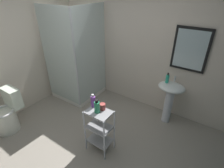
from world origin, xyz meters
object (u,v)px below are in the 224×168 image
at_px(toilet, 8,114).
at_px(shower_stall, 78,78).
at_px(rinse_cup, 103,107).
at_px(pedestal_sink, 170,95).
at_px(storage_cart, 100,128).
at_px(hand_soap_bottle, 167,79).
at_px(conditioner_bottle_purple, 93,101).
at_px(body_wash_bottle_green, 97,107).

bearing_deg(toilet, shower_stall, 78.68).
distance_m(shower_stall, rinse_cup, 1.63).
relative_size(pedestal_sink, rinse_cup, 8.69).
xyz_separation_m(storage_cart, hand_soap_bottle, (0.55, 1.23, 0.45)).
bearing_deg(conditioner_bottle_purple, storage_cart, -22.62).
height_order(pedestal_sink, rinse_cup, rinse_cup).
xyz_separation_m(shower_stall, pedestal_sink, (1.97, 0.29, 0.12)).
height_order(conditioner_bottle_purple, rinse_cup, conditioner_bottle_purple).
relative_size(pedestal_sink, conditioner_bottle_purple, 3.91).
height_order(storage_cart, body_wash_bottle_green, body_wash_bottle_green).
relative_size(toilet, rinse_cup, 8.16).
distance_m(toilet, conditioner_bottle_purple, 1.68).
xyz_separation_m(shower_stall, rinse_cup, (1.34, -0.87, 0.32)).
distance_m(shower_stall, body_wash_bottle_green, 1.66).
distance_m(pedestal_sink, conditioner_bottle_purple, 1.43).
xyz_separation_m(pedestal_sink, rinse_cup, (-0.63, -1.15, 0.21)).
relative_size(toilet, hand_soap_bottle, 4.17).
height_order(shower_stall, conditioner_bottle_purple, shower_stall).
relative_size(shower_stall, conditioner_bottle_purple, 9.64).
xyz_separation_m(toilet, rinse_cup, (1.63, 0.62, 0.47)).
relative_size(shower_stall, hand_soap_bottle, 10.98).
bearing_deg(storage_cart, conditioner_bottle_purple, 157.38).
xyz_separation_m(pedestal_sink, storage_cart, (-0.64, -1.23, -0.14)).
height_order(pedestal_sink, hand_soap_bottle, hand_soap_bottle).
distance_m(pedestal_sink, hand_soap_bottle, 0.33).
distance_m(pedestal_sink, body_wash_bottle_green, 1.43).
relative_size(shower_stall, body_wash_bottle_green, 9.72).
height_order(shower_stall, body_wash_bottle_green, shower_stall).
distance_m(pedestal_sink, rinse_cup, 1.33).
bearing_deg(storage_cart, toilet, -161.59).
xyz_separation_m(storage_cart, conditioner_bottle_purple, (-0.14, 0.06, 0.39)).
bearing_deg(hand_soap_bottle, shower_stall, -171.36).
bearing_deg(conditioner_bottle_purple, body_wash_bottle_green, -30.54).
bearing_deg(pedestal_sink, shower_stall, -171.64).
relative_size(pedestal_sink, body_wash_bottle_green, 3.94).
bearing_deg(pedestal_sink, conditioner_bottle_purple, -123.71).
height_order(storage_cart, conditioner_bottle_purple, conditioner_bottle_purple).
xyz_separation_m(hand_soap_bottle, body_wash_bottle_green, (-0.56, -1.24, -0.06)).
bearing_deg(toilet, rinse_cup, 20.66).
relative_size(hand_soap_bottle, rinse_cup, 1.95).
height_order(toilet, conditioner_bottle_purple, conditioner_bottle_purple).
height_order(toilet, hand_soap_bottle, hand_soap_bottle).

